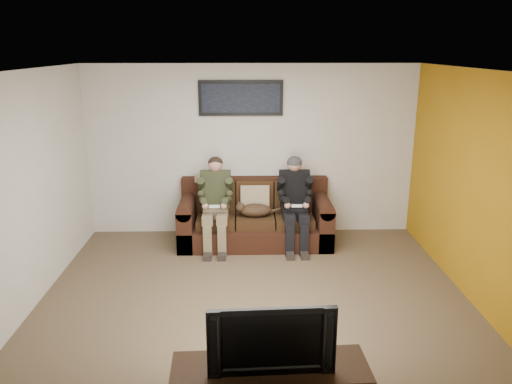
{
  "coord_description": "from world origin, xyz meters",
  "views": [
    {
      "loc": [
        -0.12,
        -5.24,
        2.84
      ],
      "look_at": [
        0.04,
        1.2,
        0.95
      ],
      "focal_mm": 35.0,
      "sensor_mm": 36.0,
      "label": 1
    }
  ],
  "objects_px": {
    "cat": "(254,210)",
    "television": "(271,335)",
    "framed_poster": "(241,98)",
    "sofa": "(255,219)",
    "person_right": "(295,197)",
    "person_left": "(216,198)"
  },
  "relations": [
    {
      "from": "sofa",
      "to": "framed_poster",
      "type": "bearing_deg",
      "value": 117.36
    },
    {
      "from": "sofa",
      "to": "person_left",
      "type": "distance_m",
      "value": 0.72
    },
    {
      "from": "cat",
      "to": "framed_poster",
      "type": "xyz_separation_m",
      "value": [
        -0.18,
        0.56,
        1.55
      ]
    },
    {
      "from": "person_left",
      "to": "cat",
      "type": "relative_size",
      "value": 1.98
    },
    {
      "from": "sofa",
      "to": "television",
      "type": "bearing_deg",
      "value": -89.51
    },
    {
      "from": "sofa",
      "to": "person_right",
      "type": "relative_size",
      "value": 1.7
    },
    {
      "from": "person_left",
      "to": "person_right",
      "type": "xyz_separation_m",
      "value": [
        1.15,
        0.0,
        0.0
      ]
    },
    {
      "from": "person_left",
      "to": "person_right",
      "type": "bearing_deg",
      "value": 0.02
    },
    {
      "from": "framed_poster",
      "to": "television",
      "type": "relative_size",
      "value": 1.31
    },
    {
      "from": "person_right",
      "to": "television",
      "type": "xyz_separation_m",
      "value": [
        -0.54,
        -3.59,
        0.02
      ]
    },
    {
      "from": "sofa",
      "to": "television",
      "type": "xyz_separation_m",
      "value": [
        0.03,
        -3.78,
        0.41
      ]
    },
    {
      "from": "person_right",
      "to": "television",
      "type": "distance_m",
      "value": 3.63
    },
    {
      "from": "cat",
      "to": "person_left",
      "type": "bearing_deg",
      "value": -179.05
    },
    {
      "from": "sofa",
      "to": "person_right",
      "type": "bearing_deg",
      "value": -17.98
    },
    {
      "from": "person_left",
      "to": "framed_poster",
      "type": "bearing_deg",
      "value": 56.88
    },
    {
      "from": "cat",
      "to": "person_right",
      "type": "bearing_deg",
      "value": -0.85
    },
    {
      "from": "framed_poster",
      "to": "person_left",
      "type": "bearing_deg",
      "value": -123.12
    },
    {
      "from": "person_left",
      "to": "television",
      "type": "relative_size",
      "value": 1.36
    },
    {
      "from": "television",
      "to": "framed_poster",
      "type": "bearing_deg",
      "value": 90.65
    },
    {
      "from": "cat",
      "to": "framed_poster",
      "type": "relative_size",
      "value": 0.53
    },
    {
      "from": "cat",
      "to": "television",
      "type": "bearing_deg",
      "value": -89.23
    },
    {
      "from": "sofa",
      "to": "cat",
      "type": "relative_size",
      "value": 3.38
    }
  ]
}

